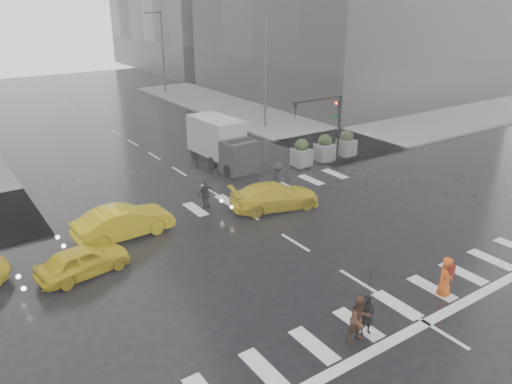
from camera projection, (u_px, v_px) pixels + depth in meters
ground at (295, 243)px, 22.94m from camera, size 120.00×120.00×0.00m
sidewalk_ne at (342, 116)px, 46.56m from camera, size 35.00×35.00×0.15m
road_markings at (295, 242)px, 22.94m from camera, size 18.00×48.00×0.01m
traffic_signal_pole at (328, 116)px, 32.61m from camera, size 4.45×0.42×4.50m
street_lamp_near at (264, 69)px, 40.62m from camera, size 2.15×0.22×9.00m
street_lamp_far at (162, 49)px, 55.98m from camera, size 2.15×0.22×9.00m
planter_west at (301, 153)px, 32.54m from camera, size 1.10×1.10×1.80m
planter_mid at (325, 148)px, 33.58m from camera, size 1.10×1.10×1.80m
planter_east at (346, 144)px, 34.63m from camera, size 1.10×1.10×1.80m
pedestrian_black at (370, 291)px, 16.17m from camera, size 1.12×1.14×2.43m
pedestrian_brown at (360, 320)px, 16.10m from camera, size 0.89×0.73×1.69m
pedestrian_orange at (446, 276)px, 18.69m from camera, size 0.79×0.54×1.57m
pedestrian_far_a at (206, 194)px, 26.27m from camera, size 1.00×0.63×1.67m
pedestrian_far_b at (277, 178)px, 28.36m from camera, size 1.30×0.90×1.83m
taxi_front at (83, 261)px, 20.10m from camera, size 3.90×2.04×1.27m
taxi_mid at (124, 222)px, 23.22m from camera, size 4.67×1.83×1.52m
taxi_rear at (275, 196)px, 26.37m from camera, size 4.60×2.92×1.40m
box_truck at (222, 141)px, 32.79m from camera, size 2.15×5.73×3.05m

